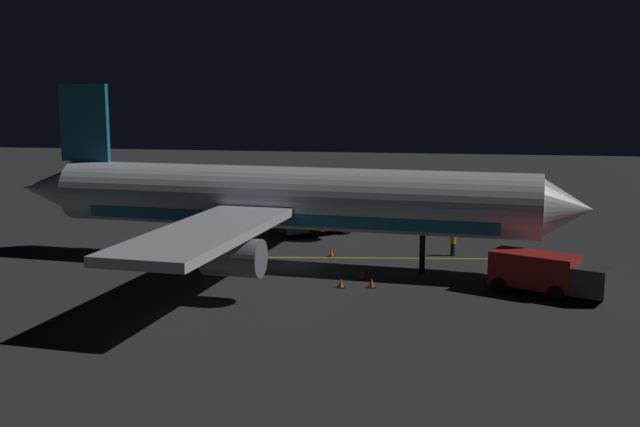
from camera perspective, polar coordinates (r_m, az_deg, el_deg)
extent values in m
cube|color=#2F2F32|center=(49.19, -2.30, -4.07)|extent=(180.00, 180.00, 0.20)
cube|color=gold|center=(51.37, 2.78, -3.38)|extent=(3.26, 20.59, 0.01)
cylinder|color=silver|center=(48.34, -2.34, 1.21)|extent=(6.77, 31.58, 4.00)
cube|color=teal|center=(48.51, -2.33, -0.08)|extent=(6.15, 26.88, 0.72)
cone|color=silver|center=(46.21, 18.05, 0.37)|extent=(4.19, 3.54, 3.92)
cone|color=silver|center=(56.08, -19.64, 1.80)|extent=(4.02, 5.11, 3.60)
cube|color=teal|center=(54.15, -17.45, 6.58)|extent=(0.68, 3.62, 5.25)
cube|color=silver|center=(58.06, -0.94, 1.99)|extent=(15.75, 6.14, 0.50)
cylinder|color=slate|center=(57.21, 0.01, 0.46)|extent=(2.38, 3.37, 2.10)
cube|color=silver|center=(40.03, -8.65, -1.47)|extent=(15.75, 6.14, 0.50)
cylinder|color=slate|center=(40.54, -6.61, -3.31)|extent=(2.38, 3.37, 2.10)
cylinder|color=black|center=(47.09, 7.76, -3.10)|extent=(0.39, 0.39, 2.47)
cylinder|color=black|center=(51.93, -4.22, -1.87)|extent=(0.39, 0.39, 2.47)
cylinder|color=black|center=(47.52, -6.14, -2.95)|extent=(0.39, 0.39, 2.47)
cube|color=maroon|center=(43.83, 15.91, -4.10)|extent=(3.82, 5.05, 1.88)
cube|color=#38383D|center=(43.00, 19.94, -4.83)|extent=(2.56, 2.47, 1.50)
cylinder|color=black|center=(43.58, 17.86, -5.55)|extent=(2.47, 1.78, 0.90)
cylinder|color=black|center=(44.57, 13.89, -5.04)|extent=(2.47, 1.78, 0.90)
cube|color=maroon|center=(59.47, 0.31, -0.16)|extent=(4.32, 4.50, 2.08)
cube|color=#38383D|center=(58.03, -2.19, -0.69)|extent=(2.69, 2.67, 1.50)
cylinder|color=black|center=(58.91, -0.89, -1.28)|extent=(2.33, 2.20, 0.90)
cylinder|color=black|center=(60.41, 1.48, -1.01)|extent=(2.33, 2.20, 0.90)
cylinder|color=black|center=(52.73, 10.05, -2.71)|extent=(0.32, 0.32, 0.85)
cylinder|color=orange|center=(52.58, 10.07, -1.91)|extent=(0.40, 0.40, 0.65)
sphere|color=tan|center=(52.50, 10.08, -1.44)|extent=(0.24, 0.24, 0.24)
cone|color=#EA590F|center=(43.72, 1.60, -5.28)|extent=(0.36, 0.36, 0.55)
cube|color=black|center=(43.79, 1.59, -5.61)|extent=(0.50, 0.50, 0.03)
cone|color=#EA590F|center=(51.63, 0.87, -3.00)|extent=(0.36, 0.36, 0.55)
cube|color=black|center=(51.68, 0.86, -3.28)|extent=(0.50, 0.50, 0.03)
cone|color=#EA590F|center=(45.90, 3.24, -4.58)|extent=(0.36, 0.36, 0.55)
cube|color=black|center=(45.97, 3.24, -4.90)|extent=(0.50, 0.50, 0.03)
cone|color=#EA590F|center=(43.81, 3.94, -5.27)|extent=(0.36, 0.36, 0.55)
cube|color=black|center=(43.88, 3.94, -5.60)|extent=(0.50, 0.50, 0.03)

